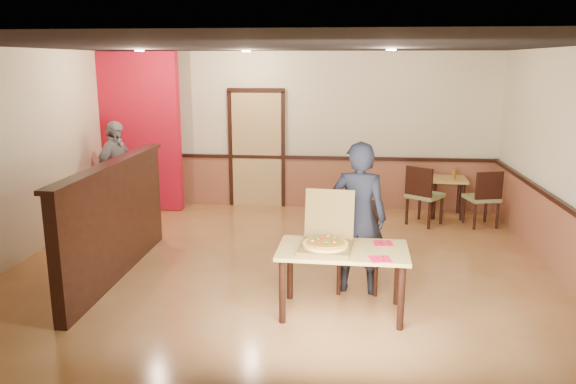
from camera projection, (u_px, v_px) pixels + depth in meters
name	position (u px, v px, depth m)	size (l,w,h in m)	color
floor	(279.00, 275.00, 7.05)	(7.00, 7.00, 0.00)	#BC8149
ceiling	(278.00, 46.00, 6.42)	(7.00, 7.00, 0.00)	black
wall_back	(301.00, 131.00, 10.13)	(7.00, 7.00, 0.00)	beige
wall_left	(3.00, 161.00, 7.07)	(7.00, 7.00, 0.00)	beige
wainscot_back	(300.00, 182.00, 10.31)	(7.00, 0.04, 0.90)	brown
chair_rail_back	(300.00, 157.00, 10.19)	(7.00, 0.06, 0.06)	black
wainscot_right	(570.00, 250.00, 6.62)	(0.04, 7.00, 0.90)	brown
chair_rail_right	(573.00, 212.00, 6.51)	(0.06, 7.00, 0.06)	black
back_door	(257.00, 150.00, 10.24)	(0.90, 0.06, 2.10)	tan
booth_partition	(115.00, 219.00, 6.89)	(0.20, 3.10, 1.44)	black
red_accent_panel	(135.00, 132.00, 9.92)	(1.60, 0.20, 2.78)	#AE0C20
spot_a	(139.00, 51.00, 8.39)	(0.14, 0.14, 0.02)	beige
spot_b	(246.00, 51.00, 8.92)	(0.14, 0.14, 0.02)	beige
spot_c	(391.00, 50.00, 7.74)	(0.14, 0.14, 0.02)	beige
main_table	(343.00, 258.00, 5.86)	(1.37, 0.82, 0.72)	tan
diner_chair	(358.00, 241.00, 6.60)	(0.51, 0.51, 1.03)	olive
side_chair_left	(423.00, 193.00, 9.10)	(0.69, 0.69, 0.99)	olive
side_chair_right	(484.00, 196.00, 9.00)	(0.57, 0.57, 0.94)	olive
side_table	(447.00, 188.00, 9.65)	(0.67, 0.67, 0.67)	tan
diner	(358.00, 218.00, 6.38)	(0.65, 0.42, 1.77)	black
passerby	(116.00, 171.00, 9.36)	(0.98, 0.41, 1.67)	gray
pizza_box	(326.00, 241.00, 5.85)	(0.59, 0.67, 0.56)	brown
pizza	(325.00, 244.00, 5.80)	(0.48, 0.48, 0.03)	#E3B252
napkin_near	(381.00, 259.00, 5.52)	(0.23, 0.23, 0.01)	red
napkin_far	(383.00, 243.00, 6.00)	(0.21, 0.21, 0.01)	red
condiment	(454.00, 175.00, 9.49)	(0.06, 0.06, 0.16)	brown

